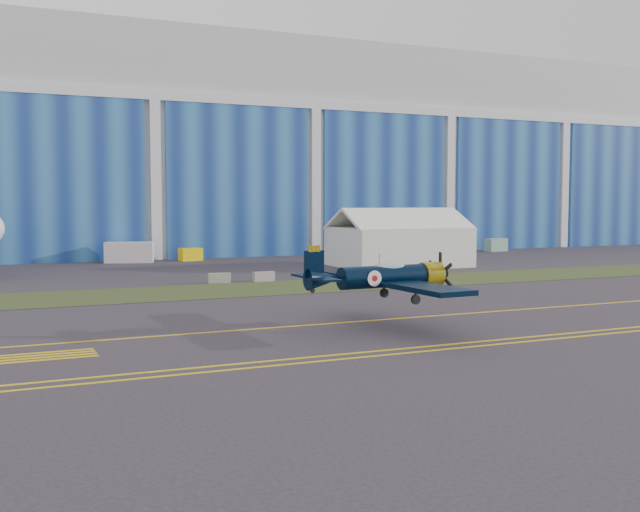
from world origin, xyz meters
name	(u,v)px	position (x,y,z in m)	size (l,w,h in m)	color
ground	(312,312)	(0.00, 0.00, 0.00)	(260.00, 260.00, 0.00)	#352F36
grass_median	(245,289)	(0.00, 14.00, 0.02)	(260.00, 10.00, 0.02)	#475128
hangar	(124,152)	(0.00, 71.79, 14.96)	(220.00, 45.70, 30.00)	silver
taxiway_centreline	(344,322)	(0.00, -5.00, 0.01)	(200.00, 0.20, 0.02)	yellow
edge_line_near	(429,351)	(0.00, -14.50, 0.01)	(80.00, 0.20, 0.02)	yellow
edge_line_far	(418,347)	(0.00, -13.50, 0.01)	(80.00, 0.20, 0.02)	yellow
hold_short_ladder	(30,357)	(-18.00, -8.10, 0.01)	(6.00, 2.40, 0.02)	yellow
warbird	(384,277)	(1.22, -7.65, 3.00)	(11.15, 13.24, 3.79)	black
tent	(399,237)	(23.29, 28.60, 3.34)	(14.64, 10.90, 6.68)	white
shipping_container	(129,252)	(-3.94, 46.24, 1.23)	(5.68, 2.27, 2.46)	silver
tug	(191,254)	(3.54, 46.00, 0.78)	(2.68, 1.67, 1.56)	yellow
gse_box	(496,245)	(49.41, 44.94, 0.95)	(3.18, 1.69, 1.91)	#7FAC93
barrier_a	(219,278)	(-0.56, 19.60, 0.45)	(2.00, 0.60, 0.90)	gray
barrier_b	(264,277)	(3.55, 19.21, 0.45)	(2.00, 0.60, 0.90)	gray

